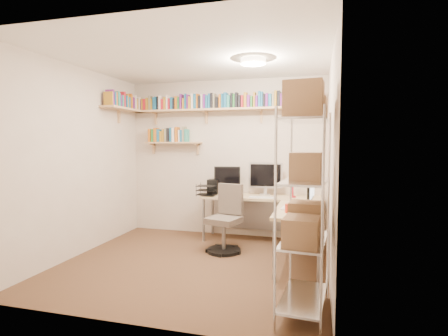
# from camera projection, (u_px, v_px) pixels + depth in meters

# --- Properties ---
(ground) EXTENTS (3.20, 3.20, 0.00)m
(ground) POSITION_uv_depth(u_px,v_px,m) (193.00, 264.00, 4.31)
(ground) COLOR #3F2A1B
(ground) RESTS_ON ground
(room_shell) EXTENTS (3.24, 3.04, 2.52)m
(room_shell) POSITION_uv_depth(u_px,v_px,m) (193.00, 138.00, 4.20)
(room_shell) COLOR beige
(room_shell) RESTS_ON ground
(wall_shelves) EXTENTS (3.12, 1.09, 0.80)m
(wall_shelves) POSITION_uv_depth(u_px,v_px,m) (197.00, 109.00, 5.53)
(wall_shelves) COLOR tan
(wall_shelves) RESTS_ON ground
(corner_desk) EXTENTS (1.84, 1.80, 1.20)m
(corner_desk) POSITION_uv_depth(u_px,v_px,m) (262.00, 199.00, 5.03)
(corner_desk) COLOR tan
(corner_desk) RESTS_ON ground
(office_chair) EXTENTS (0.50, 0.51, 0.92)m
(office_chair) POSITION_uv_depth(u_px,v_px,m) (226.00, 223.00, 4.80)
(office_chair) COLOR black
(office_chair) RESTS_ON ground
(wire_rack) EXTENTS (0.44, 0.80, 1.98)m
(wire_rack) POSITION_uv_depth(u_px,v_px,m) (305.00, 176.00, 2.98)
(wire_rack) COLOR silver
(wire_rack) RESTS_ON ground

